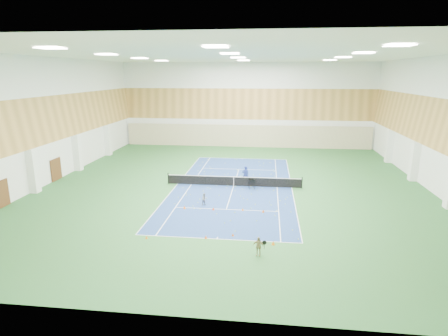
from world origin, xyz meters
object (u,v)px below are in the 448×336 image
object	(u,v)px
ball_cart	(252,184)
tennis_net	(234,180)
child_court	(205,199)
coach	(245,175)
child_apron	(258,246)

from	to	relation	value
ball_cart	tennis_net	bearing A→B (deg)	140.56
tennis_net	ball_cart	world-z (taller)	tennis_net
tennis_net	child_court	xyz separation A→B (m)	(-1.88, -5.57, -0.04)
tennis_net	child_court	distance (m)	5.88
tennis_net	coach	bearing A→B (deg)	42.91
child_court	child_apron	xyz separation A→B (m)	(4.60, -8.25, 0.08)
coach	ball_cart	distance (m)	1.90
tennis_net	child_court	bearing A→B (deg)	-108.62
child_court	ball_cart	bearing A→B (deg)	13.42
child_apron	ball_cart	xyz separation A→B (m)	(-0.99, 13.08, -0.11)
coach	child_court	world-z (taller)	coach
coach	child_apron	xyz separation A→B (m)	(1.67, -14.80, -0.29)
child_court	coach	bearing A→B (deg)	26.15
coach	child_apron	distance (m)	14.90
child_court	tennis_net	bearing A→B (deg)	31.64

